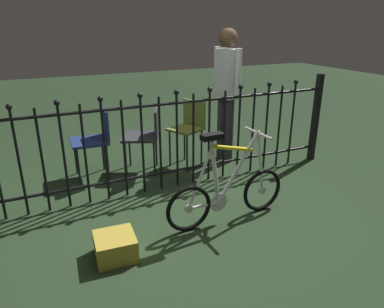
{
  "coord_description": "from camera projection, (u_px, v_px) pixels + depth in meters",
  "views": [
    {
      "loc": [
        -1.21,
        -2.78,
        1.79
      ],
      "look_at": [
        0.17,
        0.2,
        0.55
      ],
      "focal_mm": 33.33,
      "sensor_mm": 36.0,
      "label": 1
    }
  ],
  "objects": [
    {
      "name": "display_crate",
      "position": [
        115.0,
        246.0,
        2.84
      ],
      "size": [
        0.34,
        0.34,
        0.19
      ],
      "primitive_type": "cube",
      "rotation": [
        0.0,
        0.0,
        -0.07
      ],
      "color": "#B29933",
      "rests_on": "ground"
    },
    {
      "name": "chair_charcoal",
      "position": [
        147.0,
        133.0,
        4.33
      ],
      "size": [
        0.56,
        0.56,
        0.8
      ],
      "color": "black",
      "rests_on": "ground"
    },
    {
      "name": "ground_plane",
      "position": [
        185.0,
        216.0,
        3.47
      ],
      "size": [
        20.0,
        20.0,
        0.0
      ],
      "primitive_type": "plane",
      "color": "#22351F"
    },
    {
      "name": "chair_olive",
      "position": [
        189.0,
        125.0,
        4.54
      ],
      "size": [
        0.49,
        0.48,
        0.83
      ],
      "color": "black",
      "rests_on": "ground"
    },
    {
      "name": "chair_navy",
      "position": [
        96.0,
        136.0,
        4.19
      ],
      "size": [
        0.43,
        0.43,
        0.83
      ],
      "color": "black",
      "rests_on": "ground"
    },
    {
      "name": "bicycle",
      "position": [
        227.0,
        190.0,
        3.3
      ],
      "size": [
        1.25,
        0.4,
        0.88
      ],
      "color": "black",
      "rests_on": "ground"
    },
    {
      "name": "person_visitor",
      "position": [
        227.0,
        84.0,
        4.51
      ],
      "size": [
        0.24,
        0.47,
        1.7
      ],
      "color": "#2D2D33",
      "rests_on": "ground"
    },
    {
      "name": "iron_fence",
      "position": [
        152.0,
        141.0,
        3.8
      ],
      "size": [
        4.42,
        0.07,
        1.15
      ],
      "color": "black",
      "rests_on": "ground"
    }
  ]
}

